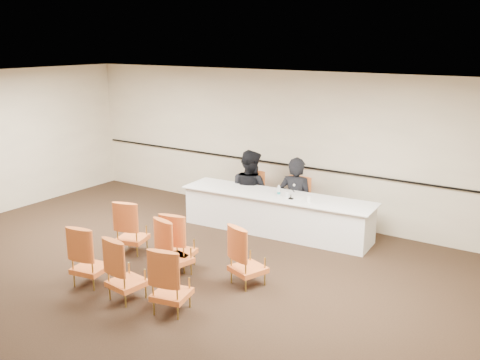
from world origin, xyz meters
name	(u,v)px	position (x,y,z in m)	size (l,w,h in m)	color
floor	(151,283)	(0.00, 0.00, 0.00)	(10.00, 10.00, 0.00)	black
ceiling	(142,84)	(0.00, 0.00, 3.00)	(10.00, 10.00, 0.00)	silver
wall_back	(281,144)	(0.00, 4.00, 1.50)	(10.00, 0.04, 3.00)	beige
wall_rail	(280,164)	(0.00, 3.96, 1.10)	(9.80, 0.04, 0.03)	black
panel_table	(276,213)	(0.49, 2.97, 0.38)	(3.76, 0.87, 0.75)	silver
panelist_main	(295,204)	(0.60, 3.54, 0.43)	(0.70, 0.46, 1.91)	black
panelist_main_chair	(296,202)	(0.60, 3.54, 0.47)	(0.50, 0.50, 0.95)	orange
panelist_second	(250,194)	(-0.42, 3.46, 0.50)	(0.90, 0.70, 1.86)	black
panelist_second_chair	(250,195)	(-0.42, 3.46, 0.47)	(0.50, 0.50, 0.95)	orange
papers	(295,197)	(0.88, 2.99, 0.76)	(0.30, 0.22, 0.00)	white
microphone	(291,192)	(0.85, 2.86, 0.88)	(0.09, 0.19, 0.26)	black
water_bottle	(279,190)	(0.56, 2.92, 0.86)	(0.06, 0.06, 0.21)	teal
drinking_glass	(287,195)	(0.73, 2.93, 0.80)	(0.06, 0.06, 0.10)	silver
coffee_cup	(309,199)	(1.21, 2.86, 0.81)	(0.07, 0.07, 0.11)	white
aud_chair_front_left	(132,226)	(-1.10, 0.74, 0.47)	(0.50, 0.50, 0.95)	orange
aud_chair_front_mid	(174,246)	(0.11, 0.43, 0.47)	(0.50, 0.50, 0.95)	orange
aud_chair_front_right	(248,255)	(1.26, 0.78, 0.47)	(0.50, 0.50, 0.95)	orange
aud_chair_back_left	(90,254)	(-0.73, -0.52, 0.47)	(0.50, 0.50, 0.95)	orange
aud_chair_back_mid	(126,268)	(0.08, -0.57, 0.47)	(0.50, 0.50, 0.95)	orange
aud_chair_back_right	(171,279)	(0.84, -0.49, 0.47)	(0.50, 0.50, 0.95)	orange
aud_chair_extra	(179,240)	(-0.01, 0.68, 0.47)	(0.50, 0.50, 0.95)	orange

